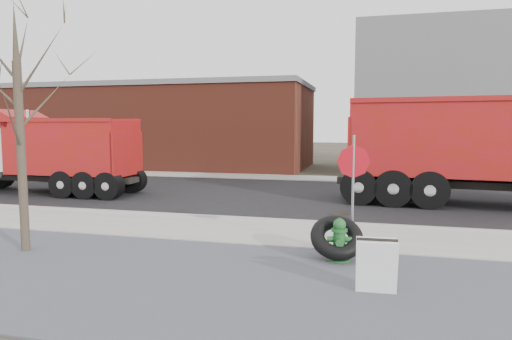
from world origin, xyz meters
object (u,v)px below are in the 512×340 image
(stop_sign, at_px, (353,173))
(sandwich_board, at_px, (376,266))
(fire_hydrant, at_px, (339,242))
(truck_tire, at_px, (337,237))
(dump_truck_red_a, at_px, (481,146))
(dump_truck_red_b, at_px, (53,152))

(stop_sign, relative_size, sandwich_board, 2.82)
(stop_sign, bearing_deg, fire_hydrant, -109.97)
(fire_hydrant, distance_m, stop_sign, 1.41)
(stop_sign, bearing_deg, sandwich_board, -69.95)
(sandwich_board, bearing_deg, fire_hydrant, 110.17)
(fire_hydrant, xyz_separation_m, truck_tire, (-0.06, 0.08, 0.07))
(sandwich_board, relative_size, dump_truck_red_a, 0.09)
(dump_truck_red_a, bearing_deg, fire_hydrant, -113.44)
(dump_truck_red_b, bearing_deg, stop_sign, 152.54)
(truck_tire, height_order, sandwich_board, truck_tire)
(truck_tire, distance_m, dump_truck_red_b, 13.06)
(truck_tire, relative_size, stop_sign, 0.51)
(truck_tire, distance_m, sandwich_board, 1.88)
(truck_tire, relative_size, dump_truck_red_a, 0.13)
(fire_hydrant, xyz_separation_m, stop_sign, (0.23, 0.44, 1.32))
(sandwich_board, bearing_deg, truck_tire, 110.80)
(dump_truck_red_a, bearing_deg, sandwich_board, -105.07)
(dump_truck_red_b, bearing_deg, fire_hydrant, 150.38)
(fire_hydrant, height_order, stop_sign, stop_sign)
(sandwich_board, distance_m, dump_truck_red_a, 9.74)
(stop_sign, height_order, dump_truck_red_b, dump_truck_red_b)
(sandwich_board, xyz_separation_m, dump_truck_red_a, (3.36, 9.01, 1.53))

